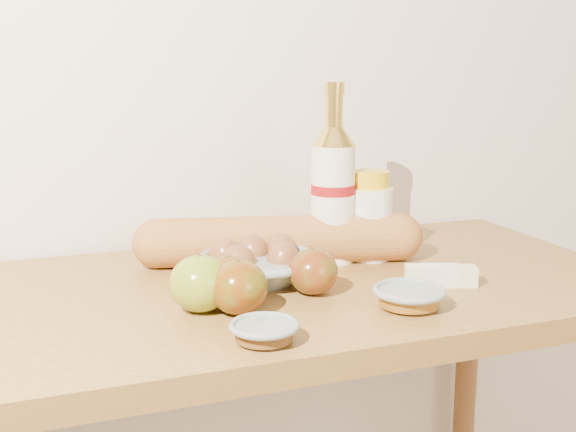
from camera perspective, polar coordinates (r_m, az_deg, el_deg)
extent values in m
cube|color=silver|center=(1.46, -5.04, 13.67)|extent=(3.50, 0.02, 2.60)
cube|color=#A77835|center=(1.21, -0.50, -6.20)|extent=(1.20, 0.60, 0.04)
cylinder|color=brown|center=(1.83, 13.72, -15.20)|extent=(0.05, 0.05, 0.86)
cylinder|color=white|center=(1.31, 3.56, 0.95)|extent=(0.08, 0.08, 0.21)
cylinder|color=maroon|center=(1.31, 3.58, 2.16)|extent=(0.08, 0.08, 0.02)
cone|color=gold|center=(1.29, 3.63, 6.32)|extent=(0.08, 0.08, 0.03)
cylinder|color=gold|center=(1.29, 3.66, 8.31)|extent=(0.03, 0.03, 0.06)
cylinder|color=gold|center=(1.29, 3.68, 10.05)|extent=(0.04, 0.04, 0.02)
cylinder|color=white|center=(1.35, 6.47, -0.55)|extent=(0.10, 0.10, 0.13)
cylinder|color=beige|center=(1.35, 6.47, -0.55)|extent=(0.10, 0.10, 0.03)
cylinder|color=yellow|center=(1.33, 6.56, 2.90)|extent=(0.08, 0.08, 0.03)
torus|color=gray|center=(1.20, -2.38, -3.40)|extent=(0.22, 0.22, 0.02)
ellipsoid|color=brown|center=(1.18, -3.95, -3.94)|extent=(0.06, 0.06, 0.07)
ellipsoid|color=brown|center=(1.19, -0.36, -3.66)|extent=(0.06, 0.06, 0.07)
ellipsoid|color=brown|center=(1.24, -2.81, -3.09)|extent=(0.06, 0.06, 0.07)
ellipsoid|color=brown|center=(1.22, -4.97, -3.34)|extent=(0.06, 0.06, 0.07)
ellipsoid|color=brown|center=(1.24, -0.52, -3.01)|extent=(0.06, 0.06, 0.07)
cylinder|color=#C8813D|center=(1.30, -0.62, -1.91)|extent=(0.45, 0.19, 0.09)
sphere|color=#C8813D|center=(1.30, -10.32, -2.15)|extent=(0.11, 0.11, 0.09)
sphere|color=#C8813D|center=(1.34, 8.74, -1.62)|extent=(0.11, 0.11, 0.09)
ellipsoid|color=#A29120|center=(1.07, -6.94, -5.31)|extent=(0.09, 0.09, 0.08)
cylinder|color=#51341B|center=(1.06, -6.99, -3.46)|extent=(0.01, 0.01, 0.01)
ellipsoid|color=maroon|center=(1.05, -3.95, -5.63)|extent=(0.11, 0.11, 0.08)
cylinder|color=#4A3418|center=(1.04, -3.98, -3.85)|extent=(0.01, 0.01, 0.01)
ellipsoid|color=maroon|center=(1.14, 1.98, -4.40)|extent=(0.10, 0.10, 0.07)
cylinder|color=#472B17|center=(1.13, 1.99, -2.89)|extent=(0.01, 0.01, 0.01)
torus|color=gray|center=(0.96, -1.89, -8.64)|extent=(0.10, 0.10, 0.01)
cylinder|color=brown|center=(0.96, -1.89, -9.18)|extent=(0.09, 0.09, 0.02)
torus|color=gray|center=(1.09, 9.57, -5.83)|extent=(0.14, 0.14, 0.01)
cylinder|color=brown|center=(1.10, 9.54, -6.39)|extent=(0.11, 0.11, 0.02)
cube|color=beige|center=(1.21, 11.98, -4.63)|extent=(0.12, 0.07, 0.03)
cube|color=beige|center=(1.21, 11.98, -4.63)|extent=(0.07, 0.05, 0.03)
ellipsoid|color=maroon|center=(1.08, -4.68, -5.23)|extent=(0.11, 0.11, 0.08)
cylinder|color=#4A3418|center=(1.07, -4.71, -3.49)|extent=(0.01, 0.01, 0.01)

